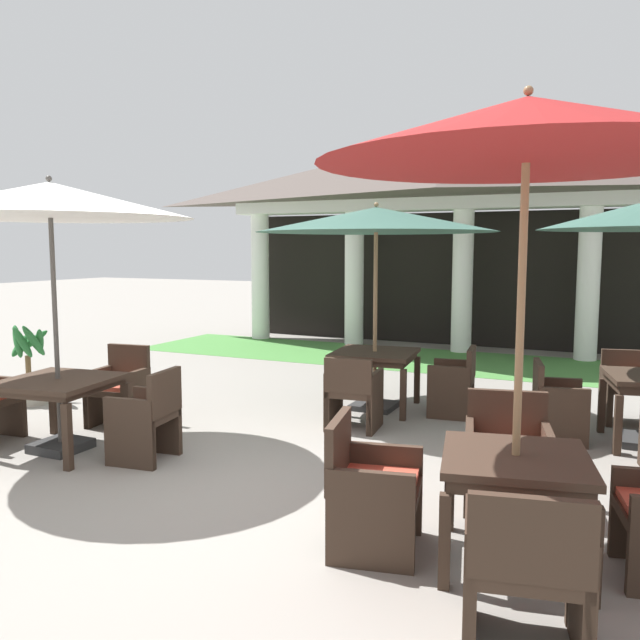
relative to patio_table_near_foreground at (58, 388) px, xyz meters
The scene contains 19 objects.
ground_plane 2.34m from the patio_table_near_foreground, ahead, with size 60.00×60.00×0.00m, color gray.
background_pavilion 8.74m from the patio_table_near_foreground, 74.36° to the left, with size 10.28×3.09×4.23m.
lawn_strip 7.12m from the patio_table_near_foreground, 71.55° to the left, with size 12.08×2.56×0.01m, color #47843D.
patio_table_near_foreground is the anchor object (origin of this frame).
patio_umbrella_near_foreground 1.82m from the patio_table_near_foreground, 90.00° to the right, with size 2.75×2.75×2.72m.
patio_chair_near_foreground_north 1.04m from the patio_table_near_foreground, 97.35° to the left, with size 0.62×0.60×0.90m.
patio_chair_near_foreground_east 1.03m from the patio_table_near_foreground, ahead, with size 0.58×0.60×0.88m.
patio_table_mid_left 3.72m from the patio_table_near_foreground, 52.37° to the left, with size 1.09×1.09×0.74m.
patio_umbrella_mid_left 4.10m from the patio_table_near_foreground, 52.37° to the left, with size 2.98×2.98×2.59m.
patio_chair_mid_left_east 4.47m from the patio_table_near_foreground, 43.15° to the left, with size 0.57×0.63×0.84m.
patio_chair_mid_left_south 3.09m from the patio_table_near_foreground, 39.47° to the left, with size 0.61×0.61×0.84m.
patio_table_mid_right 4.51m from the patio_table_near_foreground, ahead, with size 1.07×1.07×0.72m.
patio_umbrella_mid_right 4.96m from the patio_table_near_foreground, ahead, with size 2.56×2.56×2.99m.
patio_chair_mid_right_west 3.65m from the patio_table_near_foreground, 10.86° to the right, with size 0.69×0.74×0.90m.
patio_chair_mid_right_south 4.88m from the patio_table_near_foreground, 16.70° to the right, with size 0.70×0.65×0.88m.
patio_chair_mid_right_north 4.32m from the patio_table_near_foreground, ahead, with size 0.73×0.63×0.90m.
patio_chair_far_back_west 5.13m from the patio_table_near_foreground, 29.04° to the left, with size 0.62×0.68×0.83m.
patio_chair_far_back_north 6.33m from the patio_table_near_foreground, 34.60° to the left, with size 0.71×0.65×0.82m.
potted_palm_left_edge 2.39m from the patio_table_near_foreground, 145.95° to the left, with size 0.62×0.63×1.07m.
Camera 1 is at (2.78, -4.50, 2.02)m, focal length 36.24 mm.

